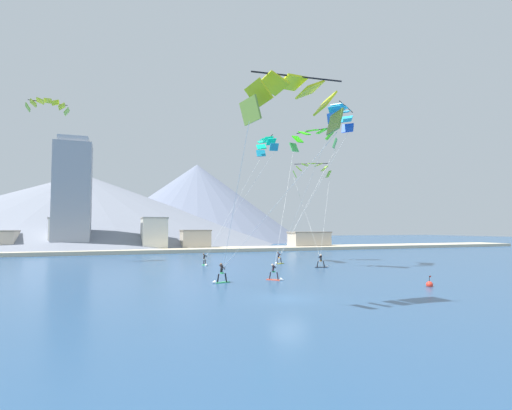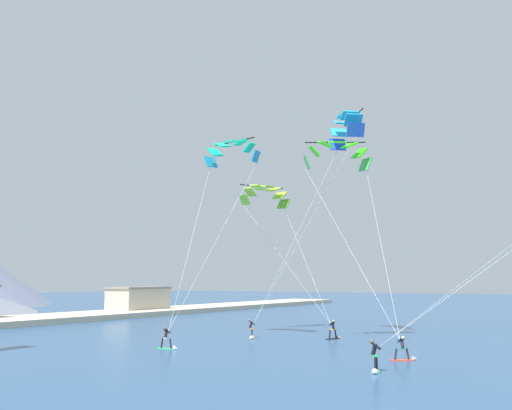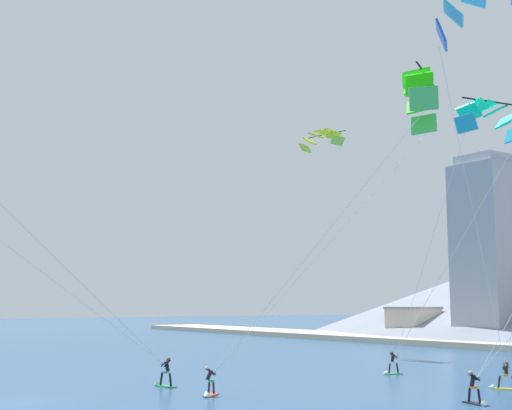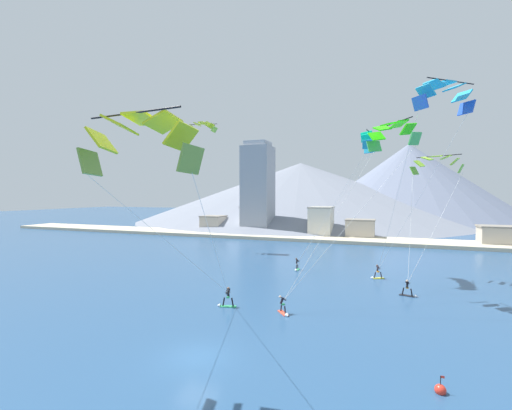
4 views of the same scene
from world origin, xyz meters
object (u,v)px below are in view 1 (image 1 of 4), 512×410
object	(u,v)px
kitesurfer_near_lead	(276,276)
kitesurfer_mid_center	(278,260)
parafoil_kite_far_left	(312,169)
parafoil_kite_near_trail	(266,145)
parafoil_kite_near_lead	(313,138)
kitesurfer_far_left	(323,264)
kitesurfer_near_trail	(205,262)
parafoil_kite_distant_high_outer	(48,105)
race_marker_buoy	(429,285)
parafoil_kite_mid_center	(341,116)
parafoil_kite_far_right	(293,99)
kitesurfer_far_right	(220,277)

from	to	relation	value
kitesurfer_near_lead	kitesurfer_mid_center	xyz separation A→B (m)	(6.98, 15.57, 0.05)
parafoil_kite_far_left	parafoil_kite_near_trail	bearing A→B (deg)	-172.90
parafoil_kite_near_lead	kitesurfer_far_left	bearing A→B (deg)	35.89
kitesurfer_near_trail	parafoil_kite_far_left	distance (m)	21.17
parafoil_kite_near_lead	parafoil_kite_distant_high_outer	size ratio (longest dim) A/B	2.77
kitesurfer_far_left	parafoil_kite_near_trail	size ratio (longest dim) A/B	0.11
kitesurfer_near_trail	race_marker_buoy	bearing A→B (deg)	-61.49
parafoil_kite_mid_center	parafoil_kite_distant_high_outer	size ratio (longest dim) A/B	3.37
kitesurfer_near_trail	parafoil_kite_far_right	xyz separation A→B (m)	(-1.24, -29.23, 12.48)
kitesurfer_far_left	parafoil_kite_far_right	xyz separation A→B (m)	(-14.40, -21.79, 12.45)
parafoil_kite_near_lead	parafoil_kite_far_left	world-z (taller)	parafoil_kite_near_lead
kitesurfer_near_lead	parafoil_kite_far_left	xyz separation A→B (m)	(13.49, 17.91, 13.29)
kitesurfer_near_trail	parafoil_kite_distant_high_outer	bearing A→B (deg)	151.43
kitesurfer_near_lead	parafoil_kite_mid_center	bearing A→B (deg)	34.39
parafoil_kite_far_right	parafoil_kite_distant_high_outer	distance (m)	45.57
parafoil_kite_near_lead	parafoil_kite_mid_center	xyz separation A→B (m)	(4.54, 1.00, 3.45)
kitesurfer_far_right	kitesurfer_far_left	bearing A→B (deg)	30.25
parafoil_kite_distant_high_outer	race_marker_buoy	xyz separation A→B (m)	(33.77, -35.82, -22.21)
kitesurfer_near_lead	parafoil_kite_distant_high_outer	distance (m)	42.29
kitesurfer_far_right	parafoil_kite_near_lead	bearing A→B (deg)	29.40
parafoil_kite_near_trail	parafoil_kite_far_right	world-z (taller)	parafoil_kite_near_trail
parafoil_kite_far_right	parafoil_kite_far_left	bearing A→B (deg)	59.92
kitesurfer_near_trail	race_marker_buoy	xyz separation A→B (m)	(13.45, -24.76, -0.30)
kitesurfer_near_trail	parafoil_kite_near_trail	distance (m)	18.33
kitesurfer_mid_center	parafoil_kite_distant_high_outer	size ratio (longest dim) A/B	0.30
kitesurfer_near_trail	kitesurfer_far_left	xyz separation A→B (m)	(13.15, -7.44, 0.03)
kitesurfer_mid_center	parafoil_kite_near_trail	xyz separation A→B (m)	(-1.25, 1.38, 16.11)
kitesurfer_far_right	race_marker_buoy	bearing A→B (deg)	-27.37
parafoil_kite_near_trail	parafoil_kite_mid_center	xyz separation A→B (m)	(7.11, -8.15, 2.69)
parafoil_kite_distant_high_outer	kitesurfer_mid_center	bearing A→B (deg)	-21.82
parafoil_kite_near_trail	parafoil_kite_mid_center	size ratio (longest dim) A/B	0.86
kitesurfer_near_lead	parafoil_kite_distant_high_outer	xyz separation A→B (m)	(-23.28, 27.68, 21.92)
kitesurfer_mid_center	kitesurfer_far_left	bearing A→B (deg)	-63.28
parafoil_kite_near_trail	kitesurfer_far_left	bearing A→B (deg)	-60.08
kitesurfer_near_trail	parafoil_kite_near_trail	xyz separation A→B (m)	(8.68, 0.33, 16.14)
kitesurfer_far_left	parafoil_kite_distant_high_outer	world-z (taller)	parafoil_kite_distant_high_outer
kitesurfer_far_right	parafoil_kite_near_lead	world-z (taller)	parafoil_kite_near_lead
kitesurfer_near_trail	kitesurfer_far_left	world-z (taller)	kitesurfer_far_left
kitesurfer_near_lead	race_marker_buoy	size ratio (longest dim) A/B	1.59
kitesurfer_near_trail	kitesurfer_far_right	xyz separation A→B (m)	(-2.44, -16.53, 0.10)
kitesurfer_near_trail	parafoil_kite_far_right	distance (m)	31.81
parafoil_kite_near_trail	race_marker_buoy	xyz separation A→B (m)	(4.76, -25.08, -16.44)
parafoil_kite_far_right	parafoil_kite_near_lead	bearing A→B (deg)	58.53
kitesurfer_mid_center	parafoil_kite_mid_center	size ratio (longest dim) A/B	0.09
kitesurfer_near_trail	kitesurfer_far_right	distance (m)	16.71
kitesurfer_far_left	parafoil_kite_distant_high_outer	xyz separation A→B (m)	(-33.48, 18.51, 21.88)
parafoil_kite_distant_high_outer	race_marker_buoy	bearing A→B (deg)	-46.69
parafoil_kite_far_left	parafoil_kite_far_right	size ratio (longest dim) A/B	0.97
kitesurfer_mid_center	parafoil_kite_far_right	distance (m)	32.77
kitesurfer_mid_center	kitesurfer_far_right	size ratio (longest dim) A/B	0.94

